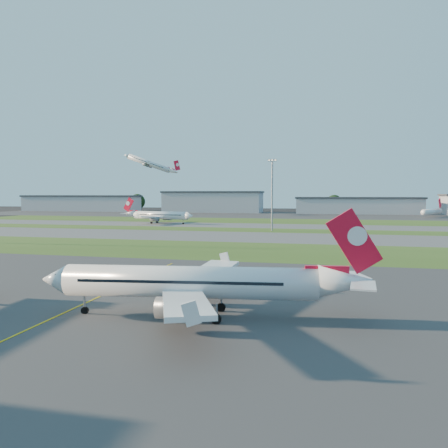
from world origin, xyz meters
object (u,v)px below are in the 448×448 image
(mini_jet_near, at_px, (432,211))
(light_mast_centre, at_px, (272,190))
(airliner_parked, at_px, (193,283))
(airliner_taxiing, at_px, (160,215))

(mini_jet_near, relative_size, light_mast_centre, 0.98)
(mini_jet_near, height_order, light_mast_centre, light_mast_centre)
(light_mast_centre, bearing_deg, mini_jet_near, 55.06)
(mini_jet_near, bearing_deg, airliner_parked, -167.03)
(airliner_parked, height_order, airliner_taxiing, airliner_parked)
(airliner_taxiing, distance_m, light_mast_centre, 61.45)
(airliner_taxiing, bearing_deg, light_mast_centre, 164.08)
(airliner_parked, height_order, light_mast_centre, light_mast_centre)
(airliner_taxiing, height_order, light_mast_centre, light_mast_centre)
(airliner_parked, relative_size, mini_jet_near, 1.35)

